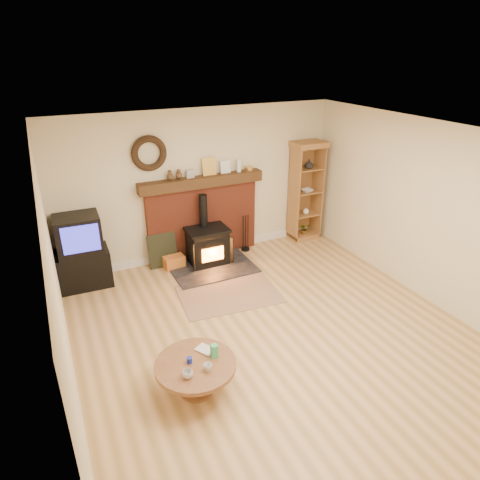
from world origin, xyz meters
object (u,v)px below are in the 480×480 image
tv_unit (81,253)px  coffee_table (196,368)px  wood_stove (208,248)px  curio_cabinet (305,191)px

tv_unit → coffee_table: tv_unit is taller
wood_stove → tv_unit: (-2.03, 0.20, 0.24)m
wood_stove → coffee_table: bearing=-114.1°
wood_stove → tv_unit: 2.06m
coffee_table → tv_unit: bearing=105.2°
wood_stove → curio_cabinet: 2.23m
wood_stove → tv_unit: wood_stove is taller
coffee_table → curio_cabinet: bearing=42.2°
wood_stove → coffee_table: size_ratio=1.57×
tv_unit → coffee_table: 3.07m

